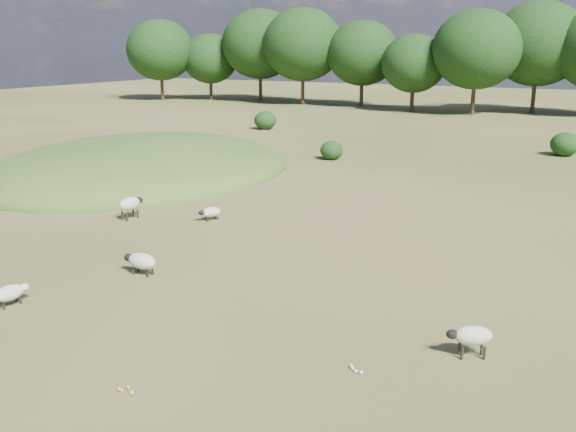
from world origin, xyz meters
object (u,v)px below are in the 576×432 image
(sheep_3, at_px, (141,261))
(sheep_0, at_px, (472,336))
(sheep_2, at_px, (10,293))
(sheep_1, at_px, (130,204))
(sheep_4, at_px, (211,212))

(sheep_3, bearing_deg, sheep_0, 175.08)
(sheep_2, bearing_deg, sheep_3, -13.59)
(sheep_1, bearing_deg, sheep_0, -106.42)
(sheep_2, bearing_deg, sheep_1, 30.04)
(sheep_0, xyz_separation_m, sheep_3, (-10.65, 0.77, -0.10))
(sheep_1, relative_size, sheep_2, 1.21)
(sheep_3, relative_size, sheep_4, 1.22)
(sheep_0, relative_size, sheep_3, 0.91)
(sheep_4, bearing_deg, sheep_0, 90.81)
(sheep_4, bearing_deg, sheep_2, 32.27)
(sheep_2, distance_m, sheep_3, 4.06)
(sheep_3, bearing_deg, sheep_4, -75.32)
(sheep_1, xyz_separation_m, sheep_2, (3.38, -8.83, -0.27))
(sheep_1, relative_size, sheep_4, 1.30)
(sheep_0, relative_size, sheep_2, 1.03)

